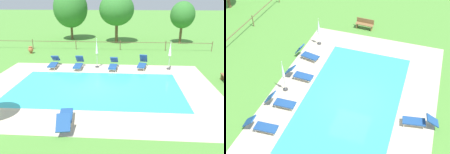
% 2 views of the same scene
% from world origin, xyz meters
% --- Properties ---
extents(ground_plane, '(160.00, 160.00, 0.00)m').
position_xyz_m(ground_plane, '(0.00, 0.00, 0.00)').
color(ground_plane, '#518E38').
extents(pool_deck_paving, '(15.08, 10.34, 0.01)m').
position_xyz_m(pool_deck_paving, '(0.00, 0.00, 0.00)').
color(pool_deck_paving, beige).
rests_on(pool_deck_paving, ground).
extents(swimming_pool_water, '(10.59, 5.85, 0.01)m').
position_xyz_m(swimming_pool_water, '(0.00, 0.00, 0.01)').
color(swimming_pool_water, '#38C6D1').
rests_on(swimming_pool_water, ground).
extents(pool_coping_rim, '(11.07, 6.33, 0.01)m').
position_xyz_m(pool_coping_rim, '(0.00, 0.00, 0.01)').
color(pool_coping_rim, beige).
rests_on(pool_coping_rim, ground).
extents(sun_lounger_north_near_steps, '(0.70, 1.98, 0.89)m').
position_xyz_m(sun_lounger_north_near_steps, '(0.84, 3.93, 0.38)').
color(sun_lounger_north_near_steps, navy).
rests_on(sun_lounger_north_near_steps, ground).
extents(sun_lounger_north_mid, '(0.66, 1.91, 0.96)m').
position_xyz_m(sun_lounger_north_mid, '(-1.93, 3.94, 0.39)').
color(sun_lounger_north_mid, navy).
rests_on(sun_lounger_north_mid, ground).
extents(sun_lounger_north_far, '(0.73, 2.00, 0.88)m').
position_xyz_m(sun_lounger_north_far, '(-3.99, 4.10, 0.38)').
color(sun_lounger_north_far, navy).
rests_on(sun_lounger_north_far, ground).
extents(sun_lounger_north_end, '(0.93, 2.09, 0.81)m').
position_xyz_m(sun_lounger_north_end, '(-0.82, -4.26, 0.37)').
color(sun_lounger_north_end, navy).
rests_on(sun_lounger_north_end, ground).
extents(sun_lounger_south_near_corner, '(0.96, 1.90, 1.02)m').
position_xyz_m(sun_lounger_south_near_corner, '(3.15, 4.35, 0.40)').
color(sun_lounger_south_near_corner, navy).
rests_on(sun_lounger_south_near_corner, ground).
extents(patio_umbrella_closed_row_west, '(0.32, 0.32, 2.26)m').
position_xyz_m(patio_umbrella_closed_row_west, '(5.23, 4.22, 1.45)').
color(patio_umbrella_closed_row_west, '#383838').
rests_on(patio_umbrella_closed_row_west, ground).
extents(patio_umbrella_closed_row_mid_east, '(0.32, 0.32, 2.34)m').
position_xyz_m(patio_umbrella_closed_row_mid_east, '(-0.49, 4.36, 1.44)').
color(patio_umbrella_closed_row_mid_east, '#383838').
rests_on(patio_umbrella_closed_row_mid_east, ground).
extents(terracotta_urn_near_fence, '(0.49, 0.49, 0.70)m').
position_xyz_m(terracotta_urn_near_fence, '(-7.76, 8.52, 0.38)').
color(terracotta_urn_near_fence, '#B7663D').
rests_on(terracotta_urn_near_fence, ground).
extents(perimeter_fence, '(23.95, 0.08, 1.05)m').
position_xyz_m(perimeter_fence, '(-1.20, 10.54, 0.72)').
color(perimeter_fence, brown).
rests_on(perimeter_fence, ground).
extents(tree_far_west, '(4.13, 4.13, 5.83)m').
position_xyz_m(tree_far_west, '(0.60, 14.52, 3.93)').
color(tree_far_west, brown).
rests_on(tree_far_west, ground).
extents(tree_west_mid, '(2.83, 2.83, 4.92)m').
position_xyz_m(tree_west_mid, '(8.33, 14.51, 3.35)').
color(tree_west_mid, brown).
rests_on(tree_west_mid, ground).
extents(tree_centre, '(4.33, 4.33, 6.40)m').
position_xyz_m(tree_centre, '(-5.36, 16.27, 3.97)').
color(tree_centre, brown).
rests_on(tree_centre, ground).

